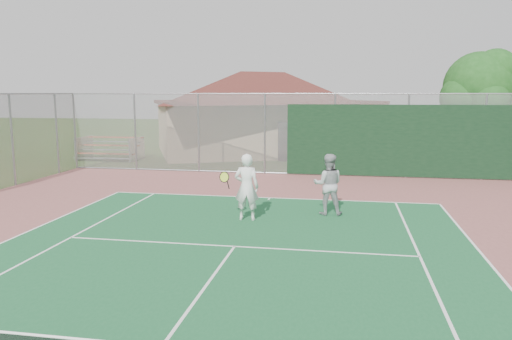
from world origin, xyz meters
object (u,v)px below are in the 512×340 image
at_px(bleachers, 110,148).
at_px(player_white_front, 246,188).
at_px(tree, 481,89).
at_px(clubhouse, 262,105).
at_px(player_grey_back, 328,185).

height_order(bleachers, player_white_front, player_white_front).
bearing_deg(tree, player_white_front, -124.80).
relative_size(clubhouse, player_grey_back, 8.62).
distance_m(bleachers, tree, 19.27).
relative_size(clubhouse, tree, 2.71).
xyz_separation_m(player_white_front, player_grey_back, (2.21, 1.06, -0.05)).
bearing_deg(player_white_front, bleachers, -52.09).
bearing_deg(clubhouse, bleachers, -170.83).
bearing_deg(player_grey_back, tree, -123.44).
height_order(tree, player_white_front, tree).
height_order(clubhouse, player_grey_back, clubhouse).
distance_m(clubhouse, player_grey_back, 15.95).
height_order(tree, player_grey_back, tree).
bearing_deg(clubhouse, player_white_front, -106.04).
height_order(clubhouse, bleachers, clubhouse).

